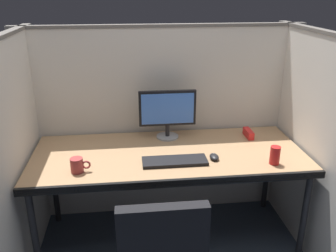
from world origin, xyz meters
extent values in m
cube|color=beige|center=(0.00, 0.74, 0.78)|extent=(2.20, 0.05, 1.55)
cube|color=#605B56|center=(0.00, 0.74, 1.56)|extent=(2.21, 0.06, 0.02)
cube|color=beige|center=(-0.99, 0.20, 0.78)|extent=(0.05, 1.40, 1.55)
cube|color=beige|center=(0.99, 0.20, 0.78)|extent=(0.05, 1.40, 1.55)
cube|color=#605B56|center=(0.99, 0.20, 1.56)|extent=(0.06, 1.41, 0.02)
cube|color=#997551|center=(0.00, 0.30, 0.72)|extent=(1.90, 0.80, 0.04)
cube|color=black|center=(0.00, -0.09, 0.72)|extent=(1.90, 0.02, 0.05)
cylinder|color=black|center=(-0.89, -0.04, 0.35)|extent=(0.04, 0.04, 0.70)
cylinder|color=black|center=(0.89, -0.04, 0.35)|extent=(0.04, 0.04, 0.70)
cylinder|color=black|center=(-0.89, 0.64, 0.35)|extent=(0.04, 0.04, 0.70)
cylinder|color=black|center=(0.89, 0.64, 0.35)|extent=(0.04, 0.04, 0.70)
cylinder|color=gray|center=(0.02, 0.57, 0.75)|extent=(0.17, 0.17, 0.01)
cylinder|color=black|center=(0.02, 0.57, 0.80)|extent=(0.03, 0.03, 0.09)
cube|color=black|center=(0.02, 0.57, 0.98)|extent=(0.43, 0.03, 0.27)
cube|color=#3F72D8|center=(0.02, 0.55, 0.98)|extent=(0.39, 0.01, 0.23)
cube|color=black|center=(0.02, 0.14, 0.75)|extent=(0.43, 0.15, 0.02)
ellipsoid|color=black|center=(0.29, 0.16, 0.76)|extent=(0.06, 0.10, 0.03)
cylinder|color=#59595B|center=(0.29, 0.18, 0.77)|extent=(0.01, 0.01, 0.01)
cylinder|color=red|center=(0.67, 0.05, 0.80)|extent=(0.07, 0.07, 0.12)
cube|color=red|center=(0.65, 0.51, 0.77)|extent=(0.04, 0.15, 0.06)
cylinder|color=#993333|center=(-0.61, 0.08, 0.79)|extent=(0.08, 0.08, 0.09)
torus|color=#993333|center=(-0.55, 0.08, 0.79)|extent=(0.06, 0.01, 0.06)
camera|label=1|loc=(-0.27, -1.98, 1.83)|focal=38.54mm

